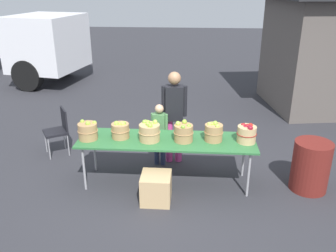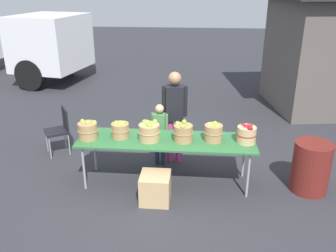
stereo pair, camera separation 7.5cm
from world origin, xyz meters
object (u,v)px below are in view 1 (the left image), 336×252
at_px(apple_basket_green_3, 183,133).
at_px(apple_basket_green_2, 149,132).
at_px(apple_basket_red_0, 247,133).
at_px(child_customer, 159,130).
at_px(apple_basket_green_0, 88,131).
at_px(market_table, 167,142).
at_px(apple_basket_green_1, 120,130).
at_px(produce_crate, 156,188).
at_px(apple_basket_green_4, 214,132).
at_px(folding_chair, 59,128).
at_px(trash_barrel, 311,166).
at_px(vendor_adult, 174,111).

bearing_deg(apple_basket_green_3, apple_basket_green_2, -178.53).
xyz_separation_m(apple_basket_red_0, child_customer, (-1.37, 0.59, -0.24)).
height_order(apple_basket_green_0, apple_basket_green_2, apple_basket_green_2).
xyz_separation_m(apple_basket_green_0, apple_basket_green_2, (0.94, 0.02, 0.01)).
xyz_separation_m(market_table, apple_basket_green_1, (-0.71, 0.02, 0.17)).
bearing_deg(market_table, apple_basket_green_3, -6.66).
relative_size(child_customer, produce_crate, 2.59).
bearing_deg(apple_basket_green_3, apple_basket_green_4, 6.33).
xyz_separation_m(apple_basket_green_1, folding_chair, (-1.33, 0.88, -0.37)).
bearing_deg(apple_basket_green_2, apple_basket_red_0, 1.80).
distance_m(apple_basket_green_0, folding_chair, 1.33).
relative_size(apple_basket_red_0, child_customer, 0.27).
height_order(apple_basket_green_0, trash_barrel, apple_basket_green_0).
relative_size(apple_basket_green_4, vendor_adult, 0.19).
bearing_deg(vendor_adult, market_table, 80.21).
bearing_deg(apple_basket_green_1, apple_basket_green_0, -170.15).
bearing_deg(produce_crate, trash_barrel, 12.42).
bearing_deg(apple_basket_green_0, vendor_adult, 32.53).
relative_size(apple_basket_green_3, child_customer, 0.28).
height_order(market_table, apple_basket_green_3, apple_basket_green_3).
bearing_deg(apple_basket_green_2, folding_chair, 152.27).
bearing_deg(trash_barrel, apple_basket_green_1, 179.21).
bearing_deg(folding_chair, produce_crate, 21.92).
height_order(apple_basket_green_3, produce_crate, apple_basket_green_3).
xyz_separation_m(apple_basket_green_3, child_customer, (-0.42, 0.62, -0.24)).
xyz_separation_m(apple_basket_green_1, produce_crate, (0.60, -0.55, -0.67)).
relative_size(apple_basket_green_3, produce_crate, 0.74).
relative_size(vendor_adult, child_customer, 1.47).
relative_size(apple_basket_green_4, produce_crate, 0.72).
relative_size(market_table, trash_barrel, 3.44).
distance_m(apple_basket_red_0, folding_chair, 3.38).
bearing_deg(child_customer, folding_chair, -0.34).
bearing_deg(apple_basket_green_0, market_table, 3.12).
bearing_deg(apple_basket_green_1, produce_crate, -42.33).
bearing_deg(trash_barrel, apple_basket_green_0, -179.26).
xyz_separation_m(apple_basket_green_4, child_customer, (-0.88, 0.57, -0.24)).
xyz_separation_m(apple_basket_red_0, trash_barrel, (0.99, -0.02, -0.50)).
relative_size(apple_basket_green_2, vendor_adult, 0.20).
xyz_separation_m(apple_basket_green_0, folding_chair, (-0.84, 0.96, -0.38)).
bearing_deg(trash_barrel, folding_chair, 167.79).
distance_m(apple_basket_green_3, child_customer, 0.79).
bearing_deg(folding_chair, trash_barrel, 46.14).
bearing_deg(apple_basket_green_2, apple_basket_green_4, 3.75).
bearing_deg(trash_barrel, vendor_adult, 160.20).
height_order(apple_basket_green_1, apple_basket_green_4, apple_basket_green_4).
bearing_deg(trash_barrel, produce_crate, -167.58).
height_order(apple_basket_green_2, folding_chair, apple_basket_green_2).
relative_size(market_table, apple_basket_green_4, 8.77).
bearing_deg(child_customer, market_table, 114.46).
height_order(apple_basket_green_4, produce_crate, apple_basket_green_4).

